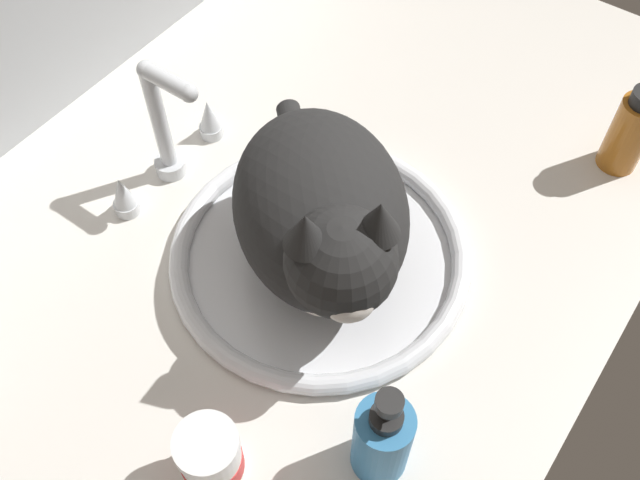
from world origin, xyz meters
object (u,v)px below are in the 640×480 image
object	(u,v)px
cat	(324,218)
pill_bottle	(211,458)
faucet	(166,136)
amber_bottle	(630,131)
soap_pump_bottle	(382,439)
sink_basin	(320,255)

from	to	relation	value
cat	pill_bottle	size ratio (longest dim) A/B	4.06
faucet	amber_bottle	world-z (taller)	faucet
faucet	soap_pump_bottle	bearing A→B (deg)	-110.95
cat	pill_bottle	world-z (taller)	cat
faucet	cat	bearing A→B (deg)	-93.20
faucet	cat	xyz separation A→B (cm)	(-1.38, -24.68, 3.92)
sink_basin	cat	size ratio (longest dim) A/B	1.09
pill_bottle	soap_pump_bottle	bearing A→B (deg)	-50.18
soap_pump_bottle	amber_bottle	world-z (taller)	soap_pump_bottle
sink_basin	pill_bottle	xyz separation A→B (cm)	(-26.47, -6.23, 2.73)
sink_basin	cat	xyz separation A→B (cm)	(-1.38, -1.47, 9.84)
faucet	cat	size ratio (longest dim) A/B	0.59
amber_bottle	soap_pump_bottle	bearing A→B (deg)	175.66
sink_basin	soap_pump_bottle	size ratio (longest dim) A/B	2.41
faucet	cat	world-z (taller)	cat
faucet	amber_bottle	size ratio (longest dim) A/B	1.57
faucet	soap_pump_bottle	world-z (taller)	faucet
sink_basin	faucet	distance (cm)	23.95
cat	soap_pump_bottle	size ratio (longest dim) A/B	2.21
sink_basin	soap_pump_bottle	distance (cm)	25.08
soap_pump_bottle	faucet	bearing A→B (deg)	69.05
faucet	pill_bottle	xyz separation A→B (cm)	(-26.47, -29.43, -3.19)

